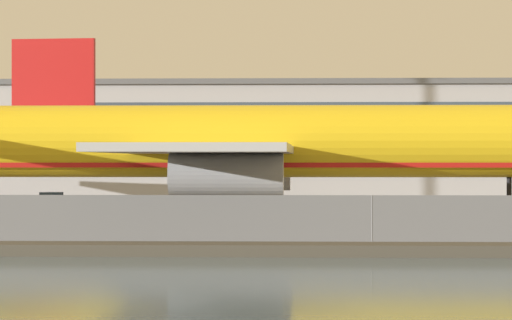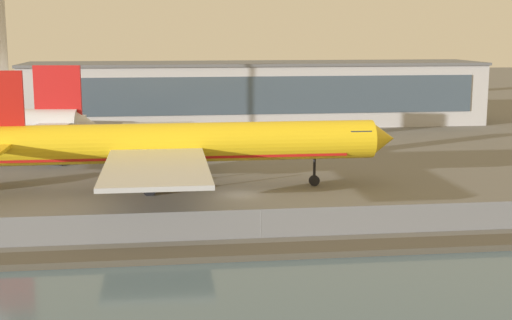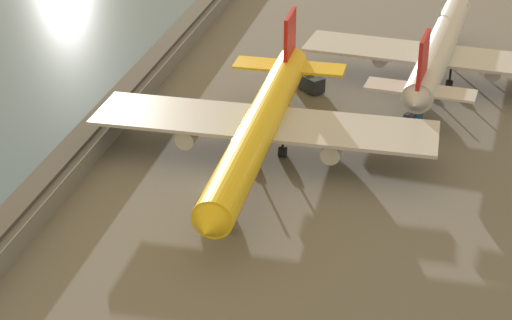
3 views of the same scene
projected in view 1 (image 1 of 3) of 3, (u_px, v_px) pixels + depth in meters
name	position (u px, v px, depth m)	size (l,w,h in m)	color
ground_plane	(362.00, 232.00, 83.33)	(500.00, 500.00, 0.00)	#66635E
shoreline_seawall	(376.00, 250.00, 62.85)	(320.00, 3.00, 0.50)	#474238
perimeter_fence	(372.00, 222.00, 67.34)	(280.00, 0.10, 2.43)	slate
cargo_jet_yellow	(237.00, 144.00, 86.90)	(47.75, 41.03, 12.96)	yellow
baggage_tug	(47.00, 206.00, 104.38)	(3.58, 2.93, 1.80)	#19519E
terminal_building	(442.00, 143.00, 139.96)	(82.57, 16.18, 11.33)	#B2B2B7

